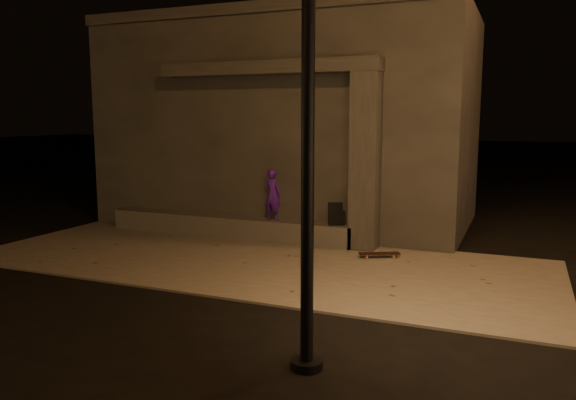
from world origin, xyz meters
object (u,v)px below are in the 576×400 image
at_px(street_lamp_0, 308,8).
at_px(skateboard, 379,254).
at_px(backpack, 337,217).
at_px(skateboarder, 273,194).
at_px(column, 365,162).

bearing_deg(street_lamp_0, skateboard, 94.54).
bearing_deg(backpack, skateboard, -52.25).
bearing_deg(skateboard, skateboarder, 138.02).
distance_m(backpack, street_lamp_0, 6.65).
xyz_separation_m(skateboarder, backpack, (1.48, -0.00, -0.40)).
distance_m(column, backpack, 1.33).
height_order(skateboarder, street_lamp_0, street_lamp_0).
distance_m(column, skateboard, 1.91).
height_order(column, skateboarder, column).
bearing_deg(column, street_lamp_0, -81.10).
distance_m(skateboarder, street_lamp_0, 6.95).
xyz_separation_m(skateboarder, street_lamp_0, (2.96, -5.65, 2.78)).
relative_size(backpack, skateboard, 0.61).
distance_m(skateboarder, backpack, 1.53).
relative_size(skateboarder, skateboard, 1.42).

